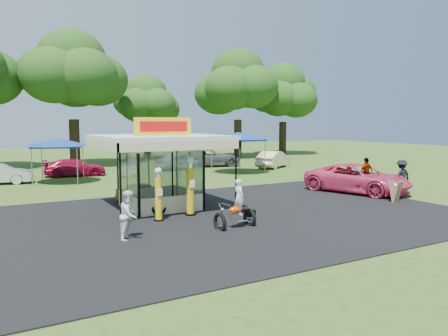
{
  "coord_description": "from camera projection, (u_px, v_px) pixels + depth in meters",
  "views": [
    {
      "loc": [
        -9.13,
        -13.75,
        3.96
      ],
      "look_at": [
        0.82,
        4.0,
        1.83
      ],
      "focal_mm": 35.0,
      "sensor_mm": 36.0,
      "label": 1
    }
  ],
  "objects": [
    {
      "name": "ground",
      "position": [
        256.0,
        226.0,
        16.78
      ],
      "size": [
        120.0,
        120.0,
        0.0
      ],
      "primitive_type": "plane",
      "color": "#314E18",
      "rests_on": "ground"
    },
    {
      "name": "asphalt_apron",
      "position": [
        230.0,
        216.0,
        18.52
      ],
      "size": [
        20.0,
        14.0,
        0.04
      ],
      "primitive_type": "cube",
      "color": "black",
      "rests_on": "ground"
    },
    {
      "name": "gas_station_kiosk",
      "position": [
        160.0,
        170.0,
        19.96
      ],
      "size": [
        5.4,
        5.4,
        4.18
      ],
      "color": "white",
      "rests_on": "ground"
    },
    {
      "name": "gas_pump_left",
      "position": [
        159.0,
        196.0,
        17.4
      ],
      "size": [
        0.41,
        0.41,
        2.19
      ],
      "color": "black",
      "rests_on": "ground"
    },
    {
      "name": "gas_pump_right",
      "position": [
        190.0,
        187.0,
        18.44
      ],
      "size": [
        0.47,
        0.47,
        2.55
      ],
      "color": "black",
      "rests_on": "ground"
    },
    {
      "name": "motorcycle",
      "position": [
        238.0,
        208.0,
        16.37
      ],
      "size": [
        1.65,
        0.87,
        1.93
      ],
      "rotation": [
        0.0,
        0.0,
        0.08
      ],
      "color": "black",
      "rests_on": "ground"
    },
    {
      "name": "spare_tires",
      "position": [
        156.0,
        207.0,
        18.58
      ],
      "size": [
        0.89,
        0.55,
        0.76
      ],
      "rotation": [
        0.0,
        0.0,
        0.03
      ],
      "color": "black",
      "rests_on": "ground"
    },
    {
      "name": "a_frame_sign",
      "position": [
        396.0,
        192.0,
        21.65
      ],
      "size": [
        0.63,
        0.66,
        1.04
      ],
      "rotation": [
        0.0,
        0.0,
        0.27
      ],
      "color": "#593819",
      "rests_on": "ground"
    },
    {
      "name": "kiosk_car",
      "position": [
        144.0,
        192.0,
        22.0
      ],
      "size": [
        2.82,
        1.13,
        0.96
      ],
      "primitive_type": "imported",
      "rotation": [
        0.0,
        0.0,
        1.57
      ],
      "color": "gold",
      "rests_on": "ground"
    },
    {
      "name": "pink_sedan",
      "position": [
        357.0,
        179.0,
        24.53
      ],
      "size": [
        4.24,
        6.36,
        1.62
      ],
      "primitive_type": "imported",
      "rotation": [
        0.0,
        0.0,
        0.29
      ],
      "color": "#EC406E",
      "rests_on": "ground"
    },
    {
      "name": "spectator_west",
      "position": [
        129.0,
        215.0,
        14.72
      ],
      "size": [
        1.02,
        1.04,
        1.69
      ],
      "primitive_type": "imported",
      "rotation": [
        0.0,
        0.0,
        0.88
      ],
      "color": "white",
      "rests_on": "ground"
    },
    {
      "name": "spectator_east_a",
      "position": [
        402.0,
        176.0,
        24.98
      ],
      "size": [
        1.21,
        0.73,
        1.83
      ],
      "primitive_type": "imported",
      "rotation": [
        0.0,
        0.0,
        3.1
      ],
      "color": "black",
      "rests_on": "ground"
    },
    {
      "name": "spectator_east_b",
      "position": [
        366.0,
        172.0,
        26.71
      ],
      "size": [
        1.08,
        0.48,
        1.82
      ],
      "primitive_type": "imported",
      "rotation": [
        0.0,
        0.0,
        3.18
      ],
      "color": "gray",
      "rests_on": "ground"
    },
    {
      "name": "bg_car_b",
      "position": [
        75.0,
        167.0,
        32.23
      ],
      "size": [
        4.6,
        2.41,
        1.27
      ],
      "primitive_type": "imported",
      "rotation": [
        0.0,
        0.0,
        1.42
      ],
      "color": "#AF0D34",
      "rests_on": "ground"
    },
    {
      "name": "bg_car_c",
      "position": [
        179.0,
        161.0,
        36.59
      ],
      "size": [
        4.3,
        2.45,
        1.38
      ],
      "primitive_type": "imported",
      "rotation": [
        0.0,
        0.0,
        1.78
      ],
      "color": "silver",
      "rests_on": "ground"
    },
    {
      "name": "bg_car_d",
      "position": [
        210.0,
        158.0,
        39.34
      ],
      "size": [
        5.87,
        3.4,
        1.54
      ],
      "primitive_type": "imported",
      "rotation": [
        0.0,
        0.0,
        1.41
      ],
      "color": "slate",
      "rests_on": "ground"
    },
    {
      "name": "bg_car_e",
      "position": [
        274.0,
        159.0,
        38.15
      ],
      "size": [
        4.61,
        3.68,
        1.47
      ],
      "primitive_type": "imported",
      "rotation": [
        0.0,
        0.0,
        2.13
      ],
      "color": "beige",
      "rests_on": "ground"
    },
    {
      "name": "tent_west",
      "position": [
        58.0,
        143.0,
        28.47
      ],
      "size": [
        4.19,
        4.19,
        2.93
      ],
      "rotation": [
        0.0,
        0.0,
        -0.33
      ],
      "color": "gray",
      "rests_on": "ground"
    },
    {
      "name": "tent_east",
      "position": [
        238.0,
        136.0,
        34.03
      ],
      "size": [
        4.57,
        4.57,
        3.19
      ],
      "rotation": [
        0.0,
        0.0,
        0.18
      ],
      "color": "gray",
      "rests_on": "ground"
    },
    {
      "name": "oak_far_c",
      "position": [
        72.0,
        81.0,
        39.06
      ],
      "size": [
        10.17,
        10.17,
        11.99
      ],
      "color": "black",
      "rests_on": "ground"
    },
    {
      "name": "oak_far_d",
      "position": [
        147.0,
        107.0,
        46.1
      ],
      "size": [
        7.34,
        7.34,
        8.74
      ],
      "color": "black",
      "rests_on": "ground"
    },
    {
      "name": "oak_far_e",
      "position": [
        238.0,
        90.0,
        48.34
      ],
      "size": [
        9.95,
        9.95,
        11.85
      ],
      "color": "black",
      "rests_on": "ground"
    },
    {
      "name": "oak_far_f",
      "position": [
        283.0,
        97.0,
        53.84
      ],
      "size": [
        9.1,
        9.1,
        10.97
      ],
      "color": "black",
      "rests_on": "ground"
    }
  ]
}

